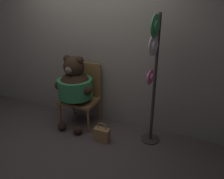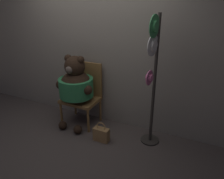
{
  "view_description": "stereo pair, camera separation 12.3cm",
  "coord_description": "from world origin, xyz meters",
  "px_view_note": "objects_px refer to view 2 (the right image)",
  "views": [
    {
      "loc": [
        1.61,
        -2.42,
        2.03
      ],
      "look_at": [
        0.42,
        0.37,
        0.75
      ],
      "focal_mm": 35.0,
      "sensor_mm": 36.0,
      "label": 1
    },
    {
      "loc": [
        1.72,
        -2.37,
        2.03
      ],
      "look_at": [
        0.42,
        0.37,
        0.75
      ],
      "focal_mm": 35.0,
      "sensor_mm": 36.0,
      "label": 2
    }
  ],
  "objects_px": {
    "hat_display_rack": "(153,76)",
    "handbag_on_ground": "(101,134)",
    "chair": "(83,92)",
    "teddy_bear": "(76,85)"
  },
  "relations": [
    {
      "from": "chair",
      "to": "teddy_bear",
      "type": "relative_size",
      "value": 0.86
    },
    {
      "from": "chair",
      "to": "hat_display_rack",
      "type": "height_order",
      "value": "hat_display_rack"
    },
    {
      "from": "hat_display_rack",
      "to": "handbag_on_ground",
      "type": "relative_size",
      "value": 5.81
    },
    {
      "from": "handbag_on_ground",
      "to": "hat_display_rack",
      "type": "bearing_deg",
      "value": 20.35
    },
    {
      "from": "chair",
      "to": "handbag_on_ground",
      "type": "relative_size",
      "value": 3.25
    },
    {
      "from": "teddy_bear",
      "to": "hat_display_rack",
      "type": "height_order",
      "value": "hat_display_rack"
    },
    {
      "from": "teddy_bear",
      "to": "handbag_on_ground",
      "type": "relative_size",
      "value": 3.79
    },
    {
      "from": "hat_display_rack",
      "to": "handbag_on_ground",
      "type": "bearing_deg",
      "value": -159.65
    },
    {
      "from": "hat_display_rack",
      "to": "chair",
      "type": "bearing_deg",
      "value": 171.97
    },
    {
      "from": "hat_display_rack",
      "to": "handbag_on_ground",
      "type": "distance_m",
      "value": 1.19
    }
  ]
}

